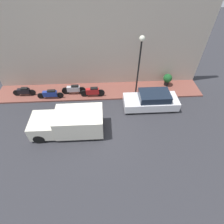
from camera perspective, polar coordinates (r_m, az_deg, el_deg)
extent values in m
plane|color=#2D2D33|center=(12.38, -3.88, -5.74)|extent=(60.00, 60.00, 0.00)
cube|color=brown|center=(15.46, -4.00, 6.85)|extent=(2.32, 17.51, 0.12)
cube|color=#B2A899|center=(14.64, -4.84, 22.23)|extent=(0.30, 17.51, 7.93)
cube|color=silver|center=(13.95, 12.44, 3.24)|extent=(1.70, 4.17, 0.66)
cube|color=#192333|center=(13.63, 13.67, 5.16)|extent=(1.50, 2.29, 0.54)
cylinder|color=black|center=(13.23, 6.28, 0.37)|extent=(0.20, 0.68, 0.68)
cylinder|color=black|center=(14.30, 5.50, 4.47)|extent=(0.20, 0.68, 0.68)
cylinder|color=black|center=(14.06, 19.24, 0.85)|extent=(0.20, 0.68, 0.68)
cylinder|color=black|center=(15.07, 17.65, 4.71)|extent=(0.20, 0.68, 0.68)
cube|color=silver|center=(11.80, -10.58, -3.01)|extent=(1.98, 3.10, 1.48)
cube|color=silver|center=(12.53, -21.31, -3.97)|extent=(1.89, 1.67, 1.03)
cube|color=#192333|center=(12.42, -22.74, -3.11)|extent=(1.69, 0.92, 0.41)
cylinder|color=black|center=(12.34, -22.68, -8.07)|extent=(0.22, 0.74, 0.74)
cylinder|color=black|center=(13.40, -21.03, -2.22)|extent=(0.22, 0.74, 0.74)
cylinder|color=black|center=(11.58, -5.95, -7.92)|extent=(0.22, 0.74, 0.74)
cylinder|color=black|center=(12.71, -5.80, -1.73)|extent=(0.22, 0.74, 0.74)
cube|color=black|center=(16.34, -26.85, 6.10)|extent=(0.30, 0.98, 0.41)
cube|color=black|center=(16.14, -26.72, 6.87)|extent=(0.27, 0.54, 0.12)
cylinder|color=black|center=(16.71, -28.70, 5.47)|extent=(0.10, 0.55, 0.55)
cylinder|color=black|center=(16.18, -24.57, 5.83)|extent=(0.10, 0.55, 0.55)
cube|color=#B7B7BF|center=(15.08, -12.47, 7.39)|extent=(0.30, 1.06, 0.45)
cube|color=black|center=(14.89, -12.09, 8.29)|extent=(0.27, 0.58, 0.12)
cylinder|color=black|center=(15.32, -14.84, 6.70)|extent=(0.10, 0.66, 0.66)
cylinder|color=black|center=(15.09, -9.86, 7.00)|extent=(0.10, 0.66, 0.66)
cube|color=navy|center=(15.17, -19.57, 5.64)|extent=(0.30, 1.14, 0.45)
cube|color=black|center=(14.96, -19.26, 6.52)|extent=(0.27, 0.62, 0.12)
cylinder|color=black|center=(15.53, -22.21, 4.90)|extent=(0.10, 0.54, 0.54)
cylinder|color=black|center=(15.07, -16.52, 5.29)|extent=(0.10, 0.54, 0.54)
cube|color=#B21E1E|center=(14.56, -6.39, 6.73)|extent=(0.30, 1.07, 0.48)
cube|color=black|center=(14.37, -5.90, 7.70)|extent=(0.27, 0.58, 0.12)
cylinder|color=black|center=(14.73, -8.98, 6.02)|extent=(0.10, 0.64, 0.64)
cylinder|color=black|center=(14.64, -3.66, 6.27)|extent=(0.10, 0.64, 0.64)
cylinder|color=black|center=(13.59, 8.52, 12.97)|extent=(0.12, 0.12, 4.71)
sphere|color=silver|center=(12.49, 9.80, 22.61)|extent=(0.38, 0.38, 0.38)
cylinder|color=black|center=(16.68, 17.34, 9.04)|extent=(0.41, 0.41, 0.40)
sphere|color=#195123|center=(16.41, 17.71, 10.47)|extent=(0.76, 0.76, 0.76)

